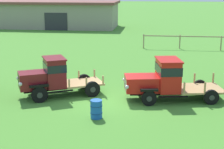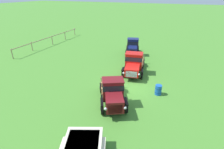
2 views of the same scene
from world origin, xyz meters
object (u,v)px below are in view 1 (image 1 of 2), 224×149
farm_shed (41,14)px  vintage_truck_second_in_line (52,77)px  vintage_truck_midrow_center (164,79)px  oil_drum_beside_row (96,109)px

farm_shed → vintage_truck_second_in_line: size_ratio=4.70×
vintage_truck_second_in_line → vintage_truck_midrow_center: (6.15, 0.20, 0.01)m
oil_drum_beside_row → vintage_truck_midrow_center: bearing=44.7°
vintage_truck_second_in_line → vintage_truck_midrow_center: bearing=1.9°
farm_shed → vintage_truck_second_in_line: (11.35, -31.99, -0.80)m
vintage_truck_second_in_line → oil_drum_beside_row: (2.99, -2.93, -0.69)m
vintage_truck_second_in_line → oil_drum_beside_row: 4.24m
farm_shed → vintage_truck_second_in_line: bearing=-70.5°
vintage_truck_second_in_line → farm_shed: bearing=109.5°
vintage_truck_midrow_center → farm_shed: bearing=118.8°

